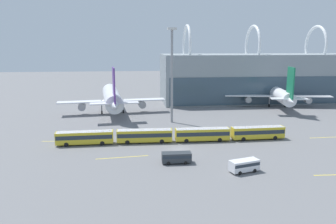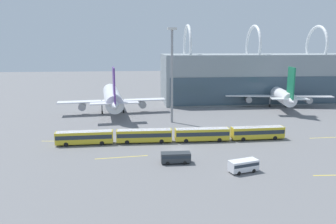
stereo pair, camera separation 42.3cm
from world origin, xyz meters
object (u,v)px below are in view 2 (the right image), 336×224
object	(u,v)px
shuttle_bus_1	(144,135)
shuttle_bus_3	(258,132)
shuttle_bus_0	(84,137)
service_van_foreground	(176,157)
airliner_at_gate_near	(112,97)
floodlight_mast	(172,66)
airliner_at_gate_far	(278,94)
shuttle_bus_2	(202,134)
service_van_crossing	(243,165)

from	to	relation	value
shuttle_bus_1	shuttle_bus_3	distance (m)	26.90
shuttle_bus_0	service_van_foreground	xyz separation A→B (m)	(18.98, -13.90, -0.58)
shuttle_bus_0	shuttle_bus_3	bearing A→B (deg)	-1.52
airliner_at_gate_near	service_van_foreground	size ratio (longest dim) A/B	6.63
floodlight_mast	airliner_at_gate_far	bearing A→B (deg)	25.92
shuttle_bus_0	shuttle_bus_2	bearing A→B (deg)	-1.77
floodlight_mast	airliner_at_gate_near	bearing A→B (deg)	139.44
airliner_at_gate_near	shuttle_bus_1	size ratio (longest dim) A/B	2.94
shuttle_bus_1	shuttle_bus_3	world-z (taller)	same
shuttle_bus_3	service_van_foreground	distance (m)	25.48
shuttle_bus_2	service_van_crossing	distance (m)	19.75
shuttle_bus_1	shuttle_bus_2	size ratio (longest dim) A/B	1.00
airliner_at_gate_near	shuttle_bus_3	size ratio (longest dim) A/B	2.94
shuttle_bus_0	shuttle_bus_1	distance (m)	13.45
shuttle_bus_1	shuttle_bus_0	bearing A→B (deg)	-178.20
shuttle_bus_2	airliner_at_gate_far	bearing A→B (deg)	48.39
airliner_at_gate_near	airliner_at_gate_far	size ratio (longest dim) A/B	0.96
airliner_at_gate_far	shuttle_bus_0	world-z (taller)	airliner_at_gate_far
airliner_at_gate_far	service_van_foreground	bearing A→B (deg)	150.61
airliner_at_gate_near	shuttle_bus_3	bearing A→B (deg)	-140.32
shuttle_bus_1	service_van_crossing	bearing A→B (deg)	-48.22
service_van_foreground	airliner_at_gate_far	bearing A→B (deg)	-128.66
shuttle_bus_3	floodlight_mast	bearing A→B (deg)	131.34
shuttle_bus_1	floodlight_mast	size ratio (longest dim) A/B	0.47
shuttle_bus_0	shuttle_bus_1	xyz separation A→B (m)	(13.45, 0.13, 0.00)
airliner_at_gate_near	service_van_foreground	distance (m)	51.28
shuttle_bus_1	service_van_foreground	bearing A→B (deg)	-67.25
airliner_at_gate_far	service_van_crossing	world-z (taller)	airliner_at_gate_far
airliner_at_gate_near	floodlight_mast	world-z (taller)	floodlight_mast
shuttle_bus_3	service_van_foreground	world-z (taller)	shuttle_bus_3
airliner_at_gate_far	service_van_crossing	distance (m)	67.70
airliner_at_gate_near	airliner_at_gate_far	world-z (taller)	airliner_at_gate_near
airliner_at_gate_near	shuttle_bus_1	bearing A→B (deg)	-171.31
shuttle_bus_2	shuttle_bus_3	xyz separation A→B (m)	(13.45, 0.11, 0.00)
shuttle_bus_3	floodlight_mast	world-z (taller)	floodlight_mast
shuttle_bus_3	service_van_crossing	xyz separation A→B (m)	(-10.04, -19.56, -0.51)
shuttle_bus_0	service_van_crossing	world-z (taller)	shuttle_bus_0
shuttle_bus_1	service_van_foreground	distance (m)	15.09
shuttle_bus_2	service_van_foreground	distance (m)	15.89
service_van_crossing	shuttle_bus_1	bearing A→B (deg)	114.80
shuttle_bus_0	service_van_crossing	distance (m)	36.08
airliner_at_gate_near	service_van_crossing	bearing A→B (deg)	-160.65
shuttle_bus_3	floodlight_mast	distance (m)	30.44
shuttle_bus_0	shuttle_bus_2	xyz separation A→B (m)	(26.90, -0.14, 0.00)
service_van_crossing	service_van_foreground	bearing A→B (deg)	137.61
floodlight_mast	shuttle_bus_3	bearing A→B (deg)	-47.17
airliner_at_gate_far	shuttle_bus_0	distance (m)	74.49
airliner_at_gate_far	service_van_foreground	world-z (taller)	airliner_at_gate_far
airliner_at_gate_far	shuttle_bus_3	xyz separation A→B (m)	(-22.69, -39.59, -3.11)
service_van_crossing	shuttle_bus_0	bearing A→B (deg)	131.40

